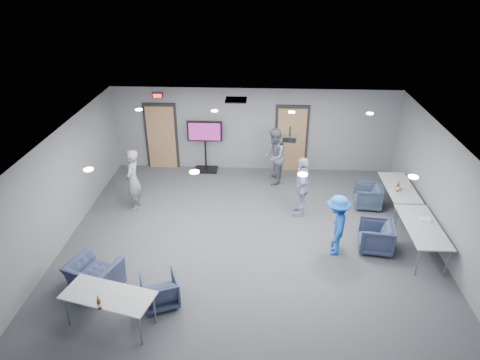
{
  "coord_description": "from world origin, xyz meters",
  "views": [
    {
      "loc": [
        0.21,
        -8.86,
        6.19
      ],
      "look_at": [
        -0.28,
        0.79,
        1.2
      ],
      "focal_mm": 32.0,
      "sensor_mm": 36.0,
      "label": 1
    }
  ],
  "objects_px": {
    "chair_front_b": "(95,275)",
    "table_right_b": "(422,227)",
    "chair_front_a": "(160,291)",
    "tv_stand": "(205,143)",
    "bottle_front": "(99,304)",
    "person_c": "(302,186)",
    "table_right_a": "(399,188)",
    "person_d": "(337,225)",
    "table_front_left": "(108,297)",
    "chair_right_a": "(368,196)",
    "bottle_right": "(398,188)",
    "person_b": "(274,157)",
    "projector": "(290,138)",
    "person_a": "(133,180)",
    "chair_right_b": "(376,237)"
  },
  "relations": [
    {
      "from": "chair_right_a",
      "to": "tv_stand",
      "type": "relative_size",
      "value": 0.43
    },
    {
      "from": "table_right_b",
      "to": "tv_stand",
      "type": "distance_m",
      "value": 6.93
    },
    {
      "from": "table_right_a",
      "to": "person_c",
      "type": "bearing_deg",
      "value": 96.48
    },
    {
      "from": "chair_right_b",
      "to": "chair_right_a",
      "type": "bearing_deg",
      "value": -178.05
    },
    {
      "from": "chair_right_a",
      "to": "table_right_a",
      "type": "height_order",
      "value": "table_right_a"
    },
    {
      "from": "chair_right_a",
      "to": "table_right_a",
      "type": "distance_m",
      "value": 0.86
    },
    {
      "from": "table_right_a",
      "to": "table_front_left",
      "type": "bearing_deg",
      "value": 124.74
    },
    {
      "from": "person_c",
      "to": "bottle_right",
      "type": "xyz_separation_m",
      "value": [
        2.52,
        0.04,
        0.0
      ]
    },
    {
      "from": "chair_right_b",
      "to": "projector",
      "type": "xyz_separation_m",
      "value": [
        -2.09,
        1.04,
        2.05
      ]
    },
    {
      "from": "chair_front_b",
      "to": "table_right_b",
      "type": "bearing_deg",
      "value": -147.15
    },
    {
      "from": "person_a",
      "to": "bottle_right",
      "type": "xyz_separation_m",
      "value": [
        7.08,
        -0.01,
        -0.03
      ]
    },
    {
      "from": "person_a",
      "to": "projector",
      "type": "xyz_separation_m",
      "value": [
        4.13,
        -0.57,
        1.54
      ]
    },
    {
      "from": "chair_right_a",
      "to": "table_right_b",
      "type": "relative_size",
      "value": 0.38
    },
    {
      "from": "chair_right_b",
      "to": "bottle_right",
      "type": "height_order",
      "value": "bottle_right"
    },
    {
      "from": "person_b",
      "to": "chair_front_b",
      "type": "relative_size",
      "value": 1.77
    },
    {
      "from": "chair_right_a",
      "to": "bottle_right",
      "type": "distance_m",
      "value": 0.91
    },
    {
      "from": "person_d",
      "to": "person_b",
      "type": "bearing_deg",
      "value": -145.82
    },
    {
      "from": "person_a",
      "to": "table_front_left",
      "type": "distance_m",
      "value": 4.33
    },
    {
      "from": "table_right_b",
      "to": "bottle_right",
      "type": "relative_size",
      "value": 6.39
    },
    {
      "from": "bottle_front",
      "to": "projector",
      "type": "distance_m",
      "value": 5.55
    },
    {
      "from": "table_right_a",
      "to": "bottle_right",
      "type": "relative_size",
      "value": 5.96
    },
    {
      "from": "person_a",
      "to": "person_c",
      "type": "distance_m",
      "value": 4.56
    },
    {
      "from": "person_c",
      "to": "bottle_front",
      "type": "bearing_deg",
      "value": -34.26
    },
    {
      "from": "person_d",
      "to": "tv_stand",
      "type": "relative_size",
      "value": 0.89
    },
    {
      "from": "chair_right_b",
      "to": "chair_front_b",
      "type": "bearing_deg",
      "value": -66.41
    },
    {
      "from": "table_right_a",
      "to": "person_b",
      "type": "bearing_deg",
      "value": 66.24
    },
    {
      "from": "table_right_a",
      "to": "tv_stand",
      "type": "relative_size",
      "value": 1.04
    },
    {
      "from": "projector",
      "to": "tv_stand",
      "type": "bearing_deg",
      "value": 137.09
    },
    {
      "from": "bottle_front",
      "to": "chair_right_a",
      "type": "bearing_deg",
      "value": 41.07
    },
    {
      "from": "table_right_b",
      "to": "bottle_right",
      "type": "distance_m",
      "value": 1.65
    },
    {
      "from": "person_b",
      "to": "person_c",
      "type": "xyz_separation_m",
      "value": [
        0.71,
        -1.78,
        -0.05
      ]
    },
    {
      "from": "bottle_front",
      "to": "tv_stand",
      "type": "xyz_separation_m",
      "value": [
        0.98,
        7.11,
        0.13
      ]
    },
    {
      "from": "chair_front_b",
      "to": "table_right_b",
      "type": "distance_m",
      "value": 7.38
    },
    {
      "from": "projector",
      "to": "person_d",
      "type": "bearing_deg",
      "value": -39.43
    },
    {
      "from": "chair_front_a",
      "to": "tv_stand",
      "type": "bearing_deg",
      "value": -114.23
    },
    {
      "from": "person_d",
      "to": "chair_front_a",
      "type": "xyz_separation_m",
      "value": [
        -3.73,
        -1.89,
        -0.43
      ]
    },
    {
      "from": "person_a",
      "to": "chair_front_a",
      "type": "distance_m",
      "value": 4.0
    },
    {
      "from": "table_front_left",
      "to": "bottle_front",
      "type": "relative_size",
      "value": 6.36
    },
    {
      "from": "person_c",
      "to": "chair_right_a",
      "type": "relative_size",
      "value": 2.3
    },
    {
      "from": "chair_right_a",
      "to": "chair_front_b",
      "type": "bearing_deg",
      "value": -54.89
    },
    {
      "from": "person_c",
      "to": "chair_front_a",
      "type": "bearing_deg",
      "value": -34.23
    },
    {
      "from": "bottle_front",
      "to": "projector",
      "type": "relative_size",
      "value": 0.8
    },
    {
      "from": "chair_front_b",
      "to": "chair_front_a",
      "type": "bearing_deg",
      "value": -175.05
    },
    {
      "from": "chair_front_a",
      "to": "bottle_right",
      "type": "relative_size",
      "value": 2.37
    },
    {
      "from": "chair_right_b",
      "to": "chair_front_a",
      "type": "relative_size",
      "value": 1.11
    },
    {
      "from": "table_right_b",
      "to": "chair_front_b",
      "type": "bearing_deg",
      "value": 102.69
    },
    {
      "from": "bottle_right",
      "to": "tv_stand",
      "type": "distance_m",
      "value": 5.97
    },
    {
      "from": "chair_front_a",
      "to": "table_right_a",
      "type": "relative_size",
      "value": 0.4
    },
    {
      "from": "person_d",
      "to": "bottle_right",
      "type": "relative_size",
      "value": 5.07
    },
    {
      "from": "chair_right_b",
      "to": "person_d",
      "type": "bearing_deg",
      "value": -71.86
    }
  ]
}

